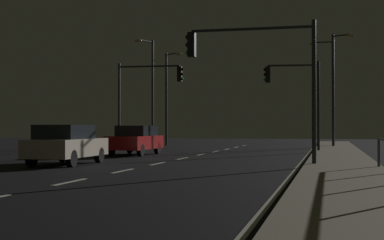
{
  "coord_description": "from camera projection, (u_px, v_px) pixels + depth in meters",
  "views": [
    {
      "loc": [
        6.78,
        -1.16,
        1.46
      ],
      "look_at": [
        -0.37,
        28.57,
        1.87
      ],
      "focal_mm": 53.58,
      "sensor_mm": 36.0,
      "label": 1
    }
  ],
  "objects": [
    {
      "name": "ground_plane",
      "position": [
        127.0,
        170.0,
        19.7
      ],
      "size": [
        112.0,
        112.0,
        0.0
      ],
      "primitive_type": "plane",
      "color": "black",
      "rests_on": "ground"
    },
    {
      "name": "sidewalk_right",
      "position": [
        344.0,
        172.0,
        18.01
      ],
      "size": [
        2.67,
        77.0,
        0.14
      ],
      "primitive_type": "cube",
      "color": "gray",
      "rests_on": "ground"
    },
    {
      "name": "lane_markings_center",
      "position": [
        157.0,
        164.0,
        23.11
      ],
      "size": [
        0.14,
        50.0,
        0.01
      ],
      "color": "silver",
      "rests_on": "ground"
    },
    {
      "name": "lane_edge_line",
      "position": [
        301.0,
        163.0,
        23.24
      ],
      "size": [
        0.14,
        53.0,
        0.01
      ],
      "color": "silver",
      "rests_on": "ground"
    },
    {
      "name": "car",
      "position": [
        67.0,
        144.0,
        22.61
      ],
      "size": [
        1.95,
        4.45,
        1.57
      ],
      "color": "beige",
      "rests_on": "ground"
    },
    {
      "name": "car_oncoming",
      "position": [
        136.0,
        140.0,
        30.74
      ],
      "size": [
        1.87,
        4.42,
        1.57
      ],
      "color": "#B71414",
      "rests_on": "ground"
    },
    {
      "name": "traffic_light_far_left",
      "position": [
        294.0,
        88.0,
        33.69
      ],
      "size": [
        3.25,
        0.64,
        5.24
      ],
      "color": "#2D3033",
      "rests_on": "sidewalk_right"
    },
    {
      "name": "traffic_light_far_right",
      "position": [
        146.0,
        88.0,
        36.53
      ],
      "size": [
        4.3,
        0.49,
        5.63
      ],
      "color": "#4C4C51",
      "rests_on": "ground"
    },
    {
      "name": "traffic_light_overhead_east",
      "position": [
        255.0,
        62.0,
        21.63
      ],
      "size": [
        4.98,
        0.34,
        5.32
      ],
      "color": "#2D3033",
      "rests_on": "sidewalk_right"
    },
    {
      "name": "street_lamp_median",
      "position": [
        330.0,
        83.0,
        43.74
      ],
      "size": [
        1.95,
        0.36,
        8.03
      ],
      "color": "#4C4C51",
      "rests_on": "sidewalk_right"
    },
    {
      "name": "street_lamp_across_street",
      "position": [
        168.0,
        90.0,
        46.51
      ],
      "size": [
        1.7,
        1.38,
        7.57
      ],
      "color": "#38383D",
      "rests_on": "ground"
    },
    {
      "name": "street_lamp_far_end",
      "position": [
        336.0,
        80.0,
        40.96
      ],
      "size": [
        1.58,
        0.93,
        8.04
      ],
      "color": "#2D3033",
      "rests_on": "sidewalk_right"
    },
    {
      "name": "street_lamp_corner",
      "position": [
        150.0,
        83.0,
        42.97
      ],
      "size": [
        0.95,
        1.96,
        8.07
      ],
      "color": "#4C4C51",
      "rests_on": "ground"
    }
  ]
}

